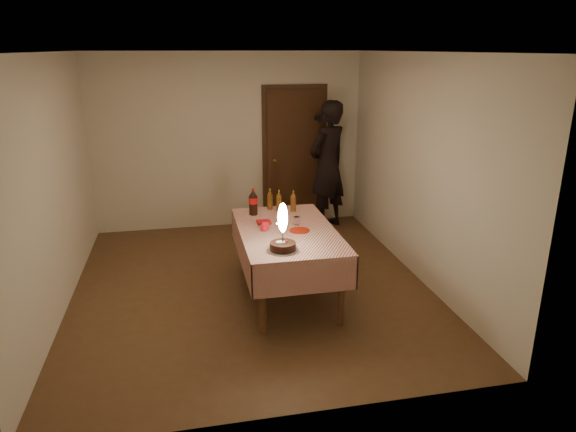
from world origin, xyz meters
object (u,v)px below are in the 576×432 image
(dining_table, at_px, (287,238))
(red_plate, at_px, (299,230))
(red_cup, at_px, (265,226))
(photographer, at_px, (327,165))
(amber_bottle_right, at_px, (293,202))
(cola_bottle, at_px, (253,202))
(amber_bottle_mid, at_px, (279,201))
(amber_bottle_left, at_px, (270,200))
(birthday_cake, at_px, (283,238))
(clear_cup, at_px, (297,221))

(dining_table, xyz_separation_m, red_plate, (0.12, -0.07, 0.11))
(red_cup, relative_size, photographer, 0.05)
(photographer, bearing_deg, amber_bottle_right, -119.25)
(red_plate, distance_m, photographer, 2.43)
(amber_bottle_right, xyz_separation_m, photographer, (0.86, 1.54, 0.06))
(cola_bottle, bearing_deg, red_cup, -85.84)
(dining_table, distance_m, amber_bottle_mid, 0.70)
(amber_bottle_right, distance_m, amber_bottle_mid, 0.17)
(red_cup, xyz_separation_m, amber_bottle_left, (0.18, 0.73, 0.07))
(dining_table, bearing_deg, birthday_cake, -105.53)
(birthday_cake, xyz_separation_m, red_plate, (0.28, 0.51, -0.13))
(amber_bottle_right, relative_size, photographer, 0.13)
(birthday_cake, distance_m, red_cup, 0.61)
(cola_bottle, height_order, photographer, photographer)
(dining_table, height_order, birthday_cake, birthday_cake)
(amber_bottle_right, bearing_deg, clear_cup, -97.78)
(red_plate, distance_m, amber_bottle_left, 0.85)
(amber_bottle_left, relative_size, amber_bottle_mid, 1.00)
(red_plate, height_order, amber_bottle_right, amber_bottle_right)
(cola_bottle, bearing_deg, amber_bottle_right, 3.79)
(red_plate, distance_m, clear_cup, 0.21)
(cola_bottle, xyz_separation_m, amber_bottle_right, (0.48, 0.03, -0.03))
(cola_bottle, bearing_deg, amber_bottle_left, 35.83)
(red_plate, xyz_separation_m, cola_bottle, (-0.40, 0.66, 0.15))
(red_cup, distance_m, amber_bottle_left, 0.75)
(amber_bottle_right, bearing_deg, photographer, 60.75)
(dining_table, bearing_deg, amber_bottle_right, 71.93)
(dining_table, height_order, cola_bottle, cola_bottle)
(clear_cup, xyz_separation_m, cola_bottle, (-0.42, 0.46, 0.11))
(dining_table, bearing_deg, red_cup, 174.73)
(amber_bottle_mid, bearing_deg, red_plate, -83.70)
(birthday_cake, height_order, cola_bottle, birthday_cake)
(red_plate, distance_m, amber_bottle_mid, 0.75)
(birthday_cake, bearing_deg, clear_cup, 67.35)
(red_plate, height_order, cola_bottle, cola_bottle)
(clear_cup, bearing_deg, red_cup, -164.00)
(dining_table, height_order, amber_bottle_right, amber_bottle_right)
(amber_bottle_right, bearing_deg, red_cup, -126.53)
(amber_bottle_left, xyz_separation_m, amber_bottle_right, (0.26, -0.13, 0.00))
(dining_table, relative_size, red_cup, 17.20)
(amber_bottle_mid, bearing_deg, dining_table, -93.37)
(red_plate, bearing_deg, dining_table, 149.23)
(amber_bottle_right, bearing_deg, red_plate, -96.70)
(clear_cup, distance_m, amber_bottle_right, 0.50)
(red_plate, height_order, amber_bottle_left, amber_bottle_left)
(dining_table, relative_size, clear_cup, 19.11)
(clear_cup, relative_size, photographer, 0.05)
(amber_bottle_left, distance_m, amber_bottle_right, 0.29)
(red_cup, distance_m, amber_bottle_mid, 0.71)
(cola_bottle, distance_m, photographer, 2.07)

